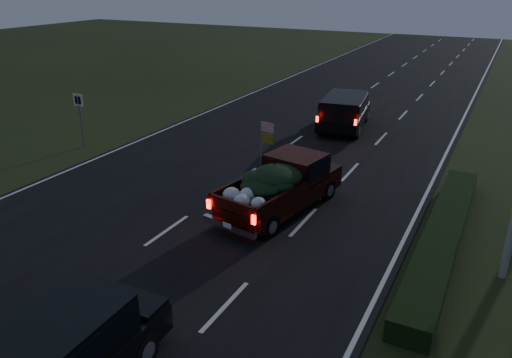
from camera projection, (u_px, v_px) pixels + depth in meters
The scene contains 6 objects.
ground at pixel (167, 231), 15.67m from camera, with size 120.00×120.00×0.00m, color black.
road_asphalt at pixel (167, 231), 15.67m from camera, with size 14.00×120.00×0.02m, color black.
hedge_row at pixel (442, 236), 14.71m from camera, with size 1.00×10.00×0.60m, color black.
route_sign at pixel (80, 112), 22.76m from camera, with size 0.55×0.08×2.50m.
pickup_truck at pixel (281, 182), 16.75m from camera, with size 2.77×5.30×2.65m.
lead_suv at pixel (344, 109), 25.70m from camera, with size 2.72×5.13×1.41m.
Camera 1 is at (8.85, -11.05, 7.46)m, focal length 35.00 mm.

